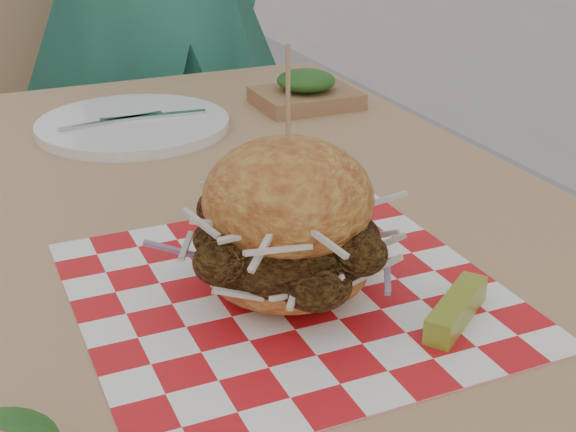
{
  "coord_description": "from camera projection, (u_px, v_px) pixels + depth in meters",
  "views": [
    {
      "loc": [
        -0.02,
        -0.99,
        1.1
      ],
      "look_at": [
        0.23,
        -0.42,
        0.82
      ],
      "focal_mm": 50.0,
      "sensor_mm": 36.0,
      "label": 1
    }
  ],
  "objects": [
    {
      "name": "patio_table",
      "position": [
        212.0,
        283.0,
        0.89
      ],
      "size": [
        0.8,
        1.2,
        0.75
      ],
      "color": "#A27B5A",
      "rests_on": "ground"
    },
    {
      "name": "patio_chair",
      "position": [
        78.0,
        122.0,
        1.81
      ],
      "size": [
        0.53,
        0.54,
        0.95
      ],
      "rotation": [
        0.0,
        0.0,
        -0.31
      ],
      "color": "#A27B5A",
      "rests_on": "ground"
    },
    {
      "name": "paper_liner",
      "position": [
        288.0,
        292.0,
        0.71
      ],
      "size": [
        0.36,
        0.36,
        0.0
      ],
      "primitive_type": "cube",
      "color": "red",
      "rests_on": "patio_table"
    },
    {
      "name": "sandwich",
      "position": [
        288.0,
        229.0,
        0.68
      ],
      "size": [
        0.19,
        0.19,
        0.22
      ],
      "color": "#C48A37",
      "rests_on": "paper_liner"
    },
    {
      "name": "pickle_spear",
      "position": [
        457.0,
        309.0,
        0.66
      ],
      "size": [
        0.09,
        0.07,
        0.02
      ],
      "primitive_type": "cube",
      "rotation": [
        0.0,
        0.0,
        0.63
      ],
      "color": "olive",
      "rests_on": "paper_liner"
    },
    {
      "name": "place_setting",
      "position": [
        133.0,
        125.0,
        1.13
      ],
      "size": [
        0.27,
        0.27,
        0.02
      ],
      "color": "white",
      "rests_on": "patio_table"
    },
    {
      "name": "kraft_tray",
      "position": [
        306.0,
        92.0,
        1.23
      ],
      "size": [
        0.15,
        0.12,
        0.06
      ],
      "color": "olive",
      "rests_on": "patio_table"
    }
  ]
}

